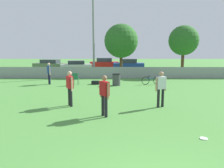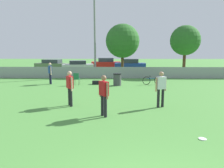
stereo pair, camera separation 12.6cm
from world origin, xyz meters
name	(u,v)px [view 2 (the right image)]	position (x,y,z in m)	size (l,w,h in m)	color
fence_backline	(125,73)	(0.00, 18.00, 0.55)	(26.86, 0.07, 1.21)	gray
light_pole	(95,22)	(-2.98, 19.51, 5.44)	(0.90, 0.36, 9.32)	gray
tree_near_pole	(123,41)	(-0.12, 21.49, 3.67)	(3.72, 3.72, 5.54)	#4C331E
tree_far_right	(185,41)	(6.38, 20.35, 3.67)	(3.11, 3.11, 5.25)	#4C331E
player_defender_red	(70,86)	(-3.10, 7.60, 1.03)	(0.42, 0.54, 1.74)	black
player_thrower_red	(104,92)	(-1.33, 5.91, 1.03)	(0.44, 0.52, 1.74)	black
player_receiver_white	(161,86)	(1.34, 7.44, 1.03)	(0.57, 0.38, 1.74)	black
spectator_in_blue	(50,72)	(-6.12, 14.41, 1.00)	(0.41, 0.52, 1.72)	#191933
frisbee_disc	(202,139)	(1.90, 3.61, 0.01)	(0.25, 0.25, 0.03)	white
folding_chair_sideline	(76,78)	(-3.94, 14.00, 0.54)	(0.46, 0.46, 0.94)	#333338
bicycle_sideline	(152,80)	(2.07, 14.31, 0.34)	(1.60, 0.46, 0.70)	black
trash_bin	(117,79)	(-0.73, 13.82, 0.47)	(0.64, 0.64, 0.94)	#3F3F44
gear_bag_sideline	(96,83)	(-2.42, 14.35, 0.14)	(0.61, 0.34, 0.30)	black
parked_car_olive	(52,65)	(-9.70, 27.22, 0.68)	(4.79, 2.57, 1.38)	black
parked_car_silver	(78,66)	(-5.88, 25.80, 0.65)	(4.31, 2.47, 1.30)	black
parked_car_red	(106,63)	(-2.36, 29.44, 0.73)	(4.36, 2.16, 1.51)	black
parked_car_blue	(130,65)	(1.09, 26.70, 0.71)	(4.20, 1.89, 1.49)	black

